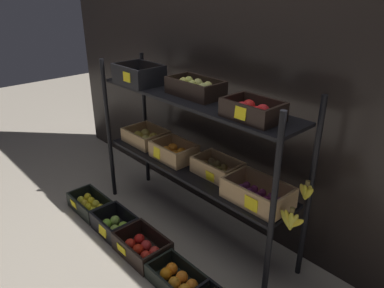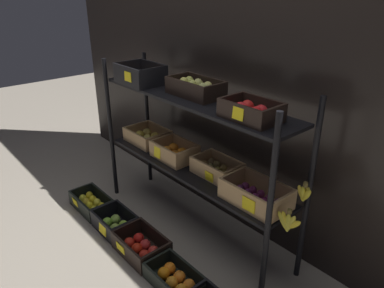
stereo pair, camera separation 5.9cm
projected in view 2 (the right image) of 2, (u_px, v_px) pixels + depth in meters
ground_plane at (192, 227)px, 2.65m from camera, size 10.00×10.00×0.00m
storefront_wall at (234, 62)px, 2.41m from camera, size 3.95×0.12×2.31m
display_rack at (193, 136)px, 2.35m from camera, size 1.69×0.38×1.14m
crate_ground_lemon at (92, 203)px, 2.85m from camera, size 0.36×0.22×0.12m
crate_ground_apple_green at (115, 223)px, 2.61m from camera, size 0.31×0.24×0.13m
crate_ground_apple_red at (141, 247)px, 2.38m from camera, size 0.36×0.25×0.13m
crate_ground_orange at (176, 280)px, 2.12m from camera, size 0.38×0.21×0.11m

